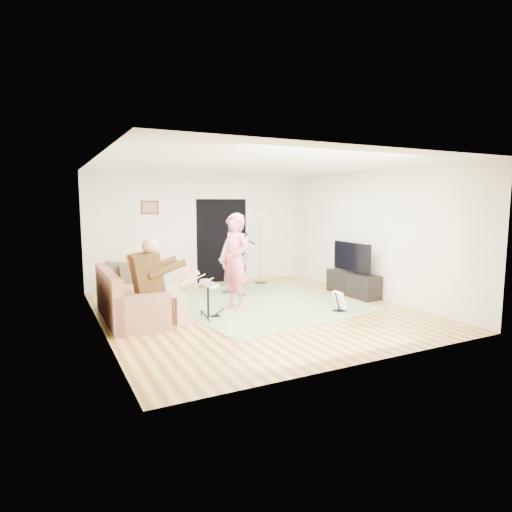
{
  "coord_description": "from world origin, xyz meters",
  "views": [
    {
      "loc": [
        -3.55,
        -7.02,
        2.04
      ],
      "look_at": [
        0.16,
        0.3,
        0.99
      ],
      "focal_mm": 30.0,
      "sensor_mm": 36.0,
      "label": 1
    }
  ],
  "objects_px": {
    "singer": "(235,262)",
    "television": "(352,257)",
    "sofa": "(125,302)",
    "drum_kit": "(208,302)",
    "guitar_spare": "(340,300)",
    "dining_chair": "(139,282)",
    "torchiere_lamp": "(261,235)",
    "guitarist": "(235,257)",
    "tv_cabinet": "(353,284)"
  },
  "relations": [
    {
      "from": "dining_chair",
      "to": "torchiere_lamp",
      "type": "bearing_deg",
      "value": -14.16
    },
    {
      "from": "guitarist",
      "to": "torchiere_lamp",
      "type": "height_order",
      "value": "torchiere_lamp"
    },
    {
      "from": "drum_kit",
      "to": "guitarist",
      "type": "bearing_deg",
      "value": 50.7
    },
    {
      "from": "torchiere_lamp",
      "to": "guitarist",
      "type": "bearing_deg",
      "value": -137.85
    },
    {
      "from": "singer",
      "to": "torchiere_lamp",
      "type": "height_order",
      "value": "singer"
    },
    {
      "from": "singer",
      "to": "guitarist",
      "type": "relative_size",
      "value": 1.07
    },
    {
      "from": "drum_kit",
      "to": "guitar_spare",
      "type": "distance_m",
      "value": 2.43
    },
    {
      "from": "guitarist",
      "to": "tv_cabinet",
      "type": "xyz_separation_m",
      "value": [
        2.36,
        -1.04,
        -0.6
      ]
    },
    {
      "from": "dining_chair",
      "to": "guitarist",
      "type": "bearing_deg",
      "value": -42.7
    },
    {
      "from": "television",
      "to": "singer",
      "type": "bearing_deg",
      "value": 179.3
    },
    {
      "from": "guitarist",
      "to": "torchiere_lamp",
      "type": "xyz_separation_m",
      "value": [
        1.17,
        1.06,
        0.36
      ]
    },
    {
      "from": "drum_kit",
      "to": "singer",
      "type": "bearing_deg",
      "value": 29.62
    },
    {
      "from": "guitar_spare",
      "to": "guitarist",
      "type": "bearing_deg",
      "value": 119.9
    },
    {
      "from": "dining_chair",
      "to": "television",
      "type": "distance_m",
      "value": 4.61
    },
    {
      "from": "singer",
      "to": "television",
      "type": "relative_size",
      "value": 1.59
    },
    {
      "from": "guitar_spare",
      "to": "tv_cabinet",
      "type": "height_order",
      "value": "guitar_spare"
    },
    {
      "from": "guitarist",
      "to": "tv_cabinet",
      "type": "bearing_deg",
      "value": 52.59
    },
    {
      "from": "sofa",
      "to": "dining_chair",
      "type": "height_order",
      "value": "dining_chair"
    },
    {
      "from": "dining_chair",
      "to": "tv_cabinet",
      "type": "bearing_deg",
      "value": -42.13
    },
    {
      "from": "sofa",
      "to": "dining_chair",
      "type": "distance_m",
      "value": 1.71
    },
    {
      "from": "dining_chair",
      "to": "guitar_spare",
      "type": "bearing_deg",
      "value": -61.78
    },
    {
      "from": "singer",
      "to": "television",
      "type": "xyz_separation_m",
      "value": [
        2.75,
        -0.03,
        -0.06
      ]
    },
    {
      "from": "drum_kit",
      "to": "guitarist",
      "type": "height_order",
      "value": "guitarist"
    },
    {
      "from": "torchiere_lamp",
      "to": "tv_cabinet",
      "type": "height_order",
      "value": "torchiere_lamp"
    },
    {
      "from": "television",
      "to": "drum_kit",
      "type": "bearing_deg",
      "value": -174.0
    },
    {
      "from": "drum_kit",
      "to": "guitarist",
      "type": "relative_size",
      "value": 0.39
    },
    {
      "from": "sofa",
      "to": "singer",
      "type": "relative_size",
      "value": 1.18
    },
    {
      "from": "guitar_spare",
      "to": "singer",
      "type": "bearing_deg",
      "value": 146.84
    },
    {
      "from": "singer",
      "to": "torchiere_lamp",
      "type": "bearing_deg",
      "value": 125.9
    },
    {
      "from": "guitarist",
      "to": "tv_cabinet",
      "type": "relative_size",
      "value": 1.22
    },
    {
      "from": "drum_kit",
      "to": "dining_chair",
      "type": "bearing_deg",
      "value": 107.63
    },
    {
      "from": "singer",
      "to": "television",
      "type": "bearing_deg",
      "value": 73.33
    },
    {
      "from": "tv_cabinet",
      "to": "television",
      "type": "xyz_separation_m",
      "value": [
        -0.05,
        0.0,
        0.6
      ]
    },
    {
      "from": "singer",
      "to": "dining_chair",
      "type": "bearing_deg",
      "value": -158.72
    },
    {
      "from": "guitar_spare",
      "to": "television",
      "type": "height_order",
      "value": "television"
    },
    {
      "from": "guitarist",
      "to": "television",
      "type": "distance_m",
      "value": 2.53
    },
    {
      "from": "sofa",
      "to": "torchiere_lamp",
      "type": "bearing_deg",
      "value": 26.58
    },
    {
      "from": "sofa",
      "to": "guitarist",
      "type": "bearing_deg",
      "value": 17.04
    },
    {
      "from": "guitar_spare",
      "to": "dining_chair",
      "type": "xyz_separation_m",
      "value": [
        -3.05,
        2.93,
        0.1
      ]
    },
    {
      "from": "sofa",
      "to": "guitar_spare",
      "type": "height_order",
      "value": "sofa"
    },
    {
      "from": "drum_kit",
      "to": "tv_cabinet",
      "type": "height_order",
      "value": "drum_kit"
    },
    {
      "from": "guitar_spare",
      "to": "tv_cabinet",
      "type": "xyz_separation_m",
      "value": [
        1.16,
        1.04,
        0.03
      ]
    },
    {
      "from": "drum_kit",
      "to": "singer",
      "type": "xyz_separation_m",
      "value": [
        0.7,
        0.4,
        0.62
      ]
    },
    {
      "from": "guitar_spare",
      "to": "dining_chair",
      "type": "height_order",
      "value": "dining_chair"
    },
    {
      "from": "drum_kit",
      "to": "torchiere_lamp",
      "type": "height_order",
      "value": "torchiere_lamp"
    },
    {
      "from": "singer",
      "to": "sofa",
      "type": "bearing_deg",
      "value": -113.23
    },
    {
      "from": "tv_cabinet",
      "to": "television",
      "type": "distance_m",
      "value": 0.6
    },
    {
      "from": "drum_kit",
      "to": "dining_chair",
      "type": "relative_size",
      "value": 0.73
    },
    {
      "from": "sofa",
      "to": "drum_kit",
      "type": "distance_m",
      "value": 1.45
    },
    {
      "from": "drum_kit",
      "to": "singer",
      "type": "height_order",
      "value": "singer"
    }
  ]
}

